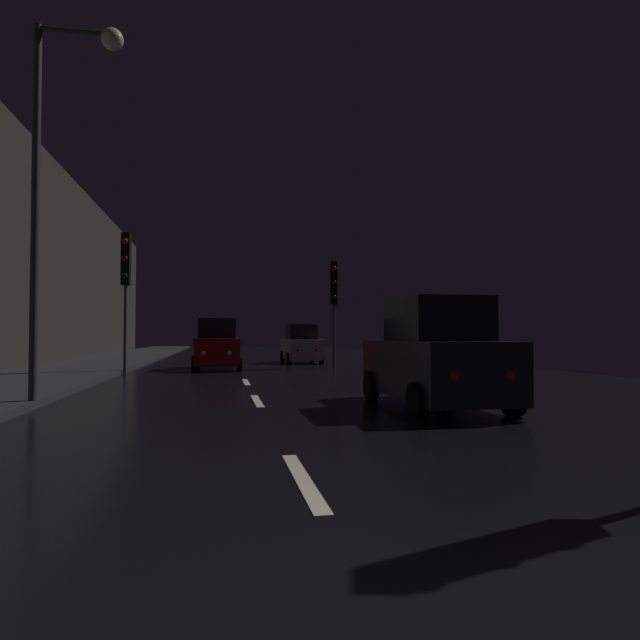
{
  "coord_description": "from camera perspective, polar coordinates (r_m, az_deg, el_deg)",
  "views": [
    {
      "loc": [
        -0.81,
        -2.36,
        1.41
      ],
      "look_at": [
        2.41,
        15.26,
        1.92
      ],
      "focal_mm": 31.02,
      "sensor_mm": 36.0,
      "label": 1
    }
  ],
  "objects": [
    {
      "name": "traffic_light_far_right",
      "position": [
        24.39,
        1.44,
        3.02
      ],
      "size": [
        0.36,
        0.48,
        4.68
      ],
      "rotation": [
        0.0,
        0.0,
        -1.75
      ],
      "color": "#38383A",
      "rests_on": "ground"
    },
    {
      "name": "car_approaching_headlights",
      "position": [
        23.56,
        -10.57,
        -2.67
      ],
      "size": [
        1.94,
        4.21,
        2.12
      ],
      "rotation": [
        0.0,
        0.0,
        -1.57
      ],
      "color": "maroon",
      "rests_on": "ground"
    },
    {
      "name": "car_parked_right_far",
      "position": [
        28.59,
        -1.96,
        -2.63
      ],
      "size": [
        1.82,
        3.95,
        1.99
      ],
      "rotation": [
        0.0,
        0.0,
        1.57
      ],
      "color": "#A5A8AD",
      "rests_on": "ground"
    },
    {
      "name": "car_parked_right_near",
      "position": [
        11.13,
        11.72,
        -3.81
      ],
      "size": [
        1.96,
        4.24,
        2.14
      ],
      "rotation": [
        0.0,
        0.0,
        1.57
      ],
      "color": "black",
      "rests_on": "ground"
    },
    {
      "name": "sidewalk_left",
      "position": [
        27.48,
        -22.3,
        -4.29
      ],
      "size": [
        4.4,
        84.0,
        0.15
      ],
      "primitive_type": "cube",
      "color": "#28282B",
      "rests_on": "ground"
    },
    {
      "name": "lane_centerline",
      "position": [
        14.68,
        -7.2,
        -7.1
      ],
      "size": [
        0.16,
        21.0,
        0.01
      ],
      "color": "beige",
      "rests_on": "ground"
    },
    {
      "name": "traffic_light_far_left",
      "position": [
        21.38,
        -19.4,
        4.79
      ],
      "size": [
        0.32,
        0.47,
        5.15
      ],
      "rotation": [
        0.0,
        0.0,
        -1.62
      ],
      "color": "#38383A",
      "rests_on": "ground"
    },
    {
      "name": "building_facade_left",
      "position": [
        25.03,
        -29.72,
        6.76
      ],
      "size": [
        0.8,
        63.0,
        9.94
      ],
      "primitive_type": "cube",
      "color": "#2D2B28",
      "rests_on": "ground"
    },
    {
      "name": "streetlamp_overhead",
      "position": [
        12.52,
        -25.23,
        15.26
      ],
      "size": [
        1.7,
        0.44,
        7.63
      ],
      "color": "#2D2D30",
      "rests_on": "ground"
    },
    {
      "name": "ground",
      "position": [
        26.91,
        -8.65,
        -4.63
      ],
      "size": [
        25.34,
        84.0,
        0.02
      ],
      "primitive_type": "cube",
      "color": "black"
    }
  ]
}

